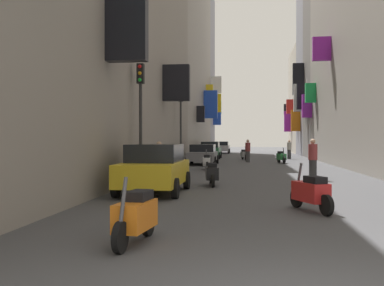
{
  "coord_description": "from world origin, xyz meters",
  "views": [
    {
      "loc": [
        -0.66,
        -4.36,
        1.71
      ],
      "look_at": [
        -5.16,
        34.12,
        1.4
      ],
      "focal_mm": 43.64,
      "sensor_mm": 36.0,
      "label": 1
    }
  ],
  "objects_px": {
    "scooter_silver": "(244,154)",
    "pedestrian_crossing": "(248,151)",
    "parked_car_grey": "(203,154)",
    "pedestrian_near_left": "(159,162)",
    "parked_car_yellow": "(155,168)",
    "scooter_green": "(281,157)",
    "parked_car_green": "(210,150)",
    "parked_car_silver": "(221,147)",
    "scooter_red": "(311,192)",
    "pedestrian_mid_street": "(289,150)",
    "pedestrian_near_right": "(313,159)",
    "scooter_white": "(207,161)",
    "scooter_orange": "(136,216)",
    "traffic_light_far_corner": "(181,115)",
    "scooter_black": "(212,173)",
    "traffic_light_near_corner": "(141,103)"
  },
  "relations": [
    {
      "from": "parked_car_grey",
      "to": "scooter_black",
      "type": "relative_size",
      "value": 2.12
    },
    {
      "from": "parked_car_yellow",
      "to": "scooter_green",
      "type": "bearing_deg",
      "value": 74.33
    },
    {
      "from": "pedestrian_crossing",
      "to": "traffic_light_near_corner",
      "type": "relative_size",
      "value": 0.37
    },
    {
      "from": "scooter_white",
      "to": "traffic_light_far_corner",
      "type": "bearing_deg",
      "value": 133.35
    },
    {
      "from": "scooter_silver",
      "to": "pedestrian_crossing",
      "type": "relative_size",
      "value": 1.13
    },
    {
      "from": "pedestrian_crossing",
      "to": "pedestrian_near_right",
      "type": "distance_m",
      "value": 15.18
    },
    {
      "from": "pedestrian_near_left",
      "to": "scooter_white",
      "type": "bearing_deg",
      "value": 80.87
    },
    {
      "from": "scooter_orange",
      "to": "scooter_green",
      "type": "xyz_separation_m",
      "value": [
        4.28,
        26.41,
        0.0
      ]
    },
    {
      "from": "parked_car_grey",
      "to": "scooter_silver",
      "type": "relative_size",
      "value": 2.15
    },
    {
      "from": "pedestrian_near_left",
      "to": "pedestrian_mid_street",
      "type": "relative_size",
      "value": 0.98
    },
    {
      "from": "scooter_silver",
      "to": "traffic_light_far_corner",
      "type": "bearing_deg",
      "value": -108.99
    },
    {
      "from": "scooter_green",
      "to": "scooter_black",
      "type": "bearing_deg",
      "value": -102.63
    },
    {
      "from": "scooter_red",
      "to": "pedestrian_mid_street",
      "type": "xyz_separation_m",
      "value": [
        2.17,
        29.8,
        0.36
      ]
    },
    {
      "from": "scooter_green",
      "to": "pedestrian_near_right",
      "type": "height_order",
      "value": "pedestrian_near_right"
    },
    {
      "from": "parked_car_grey",
      "to": "parked_car_yellow",
      "type": "relative_size",
      "value": 1.03
    },
    {
      "from": "scooter_silver",
      "to": "pedestrian_near_right",
      "type": "bearing_deg",
      "value": -81.02
    },
    {
      "from": "traffic_light_far_corner",
      "to": "scooter_white",
      "type": "bearing_deg",
      "value": -46.65
    },
    {
      "from": "pedestrian_near_right",
      "to": "scooter_orange",
      "type": "bearing_deg",
      "value": -109.91
    },
    {
      "from": "parked_car_green",
      "to": "pedestrian_near_left",
      "type": "xyz_separation_m",
      "value": [
        -0.29,
        -22.88,
        0.02
      ]
    },
    {
      "from": "pedestrian_near_left",
      "to": "traffic_light_near_corner",
      "type": "xyz_separation_m",
      "value": [
        -0.52,
        -1.04,
        2.29
      ]
    },
    {
      "from": "parked_car_grey",
      "to": "pedestrian_near_left",
      "type": "distance_m",
      "value": 13.16
    },
    {
      "from": "parked_car_yellow",
      "to": "scooter_red",
      "type": "relative_size",
      "value": 2.29
    },
    {
      "from": "pedestrian_near_left",
      "to": "traffic_light_near_corner",
      "type": "distance_m",
      "value": 2.56
    },
    {
      "from": "parked_car_yellow",
      "to": "scooter_orange",
      "type": "distance_m",
      "value": 7.26
    },
    {
      "from": "scooter_green",
      "to": "pedestrian_near_right",
      "type": "distance_m",
      "value": 13.76
    },
    {
      "from": "scooter_silver",
      "to": "traffic_light_near_corner",
      "type": "relative_size",
      "value": 0.42
    },
    {
      "from": "pedestrian_near_right",
      "to": "pedestrian_mid_street",
      "type": "bearing_deg",
      "value": 87.55
    },
    {
      "from": "parked_car_grey",
      "to": "parked_car_green",
      "type": "xyz_separation_m",
      "value": [
        -0.24,
        9.73,
        0.06
      ]
    },
    {
      "from": "traffic_light_near_corner",
      "to": "traffic_light_far_corner",
      "type": "bearing_deg",
      "value": 89.84
    },
    {
      "from": "scooter_red",
      "to": "scooter_green",
      "type": "bearing_deg",
      "value": 87.54
    },
    {
      "from": "parked_car_silver",
      "to": "pedestrian_crossing",
      "type": "xyz_separation_m",
      "value": [
        3.11,
        -21.32,
        0.08
      ]
    },
    {
      "from": "parked_car_silver",
      "to": "scooter_white",
      "type": "relative_size",
      "value": 2.28
    },
    {
      "from": "parked_car_yellow",
      "to": "scooter_silver",
      "type": "xyz_separation_m",
      "value": [
        2.73,
        24.29,
        -0.34
      ]
    },
    {
      "from": "parked_car_grey",
      "to": "parked_car_yellow",
      "type": "bearing_deg",
      "value": -89.89
    },
    {
      "from": "scooter_white",
      "to": "traffic_light_far_corner",
      "type": "height_order",
      "value": "traffic_light_far_corner"
    },
    {
      "from": "scooter_red",
      "to": "pedestrian_mid_street",
      "type": "bearing_deg",
      "value": 85.84
    },
    {
      "from": "parked_car_green",
      "to": "pedestrian_mid_street",
      "type": "bearing_deg",
      "value": -1.4
    },
    {
      "from": "parked_car_silver",
      "to": "pedestrian_near_left",
      "type": "distance_m",
      "value": 38.03
    },
    {
      "from": "scooter_red",
      "to": "pedestrian_near_left",
      "type": "distance_m",
      "value": 8.68
    },
    {
      "from": "parked_car_grey",
      "to": "pedestrian_near_left",
      "type": "relative_size",
      "value": 2.53
    },
    {
      "from": "parked_car_green",
      "to": "scooter_white",
      "type": "relative_size",
      "value": 2.15
    },
    {
      "from": "parked_car_grey",
      "to": "pedestrian_near_left",
      "type": "bearing_deg",
      "value": -92.29
    },
    {
      "from": "parked_car_green",
      "to": "parked_car_silver",
      "type": "bearing_deg",
      "value": 89.34
    },
    {
      "from": "parked_car_green",
      "to": "pedestrian_near_left",
      "type": "height_order",
      "value": "pedestrian_near_left"
    },
    {
      "from": "scooter_black",
      "to": "pedestrian_near_right",
      "type": "distance_m",
      "value": 5.04
    },
    {
      "from": "scooter_red",
      "to": "scooter_silver",
      "type": "bearing_deg",
      "value": 93.52
    },
    {
      "from": "scooter_green",
      "to": "pedestrian_crossing",
      "type": "distance_m",
      "value": 2.69
    },
    {
      "from": "scooter_white",
      "to": "parked_car_grey",
      "type": "bearing_deg",
      "value": 97.63
    },
    {
      "from": "pedestrian_mid_street",
      "to": "traffic_light_near_corner",
      "type": "bearing_deg",
      "value": -107.89
    },
    {
      "from": "scooter_silver",
      "to": "pedestrian_mid_street",
      "type": "height_order",
      "value": "pedestrian_mid_street"
    }
  ]
}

